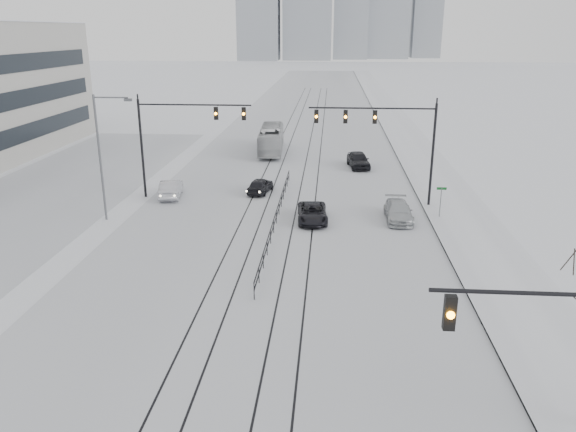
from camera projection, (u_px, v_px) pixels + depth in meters
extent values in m
cube|color=silver|center=(300.00, 143.00, 68.51)|extent=(22.00, 260.00, 0.02)
cube|color=white|center=(412.00, 145.00, 67.51)|extent=(5.00, 260.00, 0.16)
cube|color=gray|center=(391.00, 144.00, 67.69)|extent=(0.10, 260.00, 0.12)
cube|color=silver|center=(41.00, 198.00, 46.28)|extent=(14.00, 60.00, 0.03)
cube|color=black|center=(258.00, 186.00, 49.76)|extent=(0.10, 180.00, 0.01)
cube|color=black|center=(274.00, 186.00, 49.66)|extent=(0.10, 180.00, 0.01)
cube|color=black|center=(301.00, 187.00, 49.49)|extent=(0.10, 180.00, 0.01)
cube|color=black|center=(317.00, 187.00, 49.38)|extent=(0.10, 180.00, 0.01)
cube|color=#8F959D|center=(351.00, 6.00, 264.54)|extent=(16.00, 16.00, 48.00)
cube|color=#8F959D|center=(427.00, 16.00, 278.20)|extent=(14.00, 14.00, 40.00)
cylinder|color=black|center=(545.00, 294.00, 14.64)|extent=(6.00, 0.12, 0.12)
cube|color=black|center=(450.00, 313.00, 15.02)|extent=(0.32, 0.24, 1.00)
sphere|color=orange|center=(451.00, 315.00, 14.89)|extent=(0.22, 0.22, 0.22)
cylinder|color=black|center=(432.00, 156.00, 42.76)|extent=(0.20, 0.20, 8.00)
cylinder|color=black|center=(372.00, 108.00, 41.97)|extent=(9.50, 0.12, 0.12)
cube|color=black|center=(316.00, 116.00, 42.47)|extent=(0.32, 0.24, 1.00)
sphere|color=orange|center=(316.00, 117.00, 42.34)|extent=(0.22, 0.22, 0.22)
cube|color=black|center=(345.00, 117.00, 42.31)|extent=(0.32, 0.24, 1.00)
sphere|color=orange|center=(346.00, 117.00, 42.18)|extent=(0.22, 0.22, 0.22)
cube|color=black|center=(375.00, 117.00, 42.16)|extent=(0.32, 0.24, 1.00)
sphere|color=orange|center=(375.00, 117.00, 42.02)|extent=(0.22, 0.22, 0.22)
cylinder|color=black|center=(142.00, 149.00, 45.36)|extent=(0.20, 0.20, 8.00)
cylinder|color=black|center=(194.00, 105.00, 43.91)|extent=(9.00, 0.12, 0.12)
cube|color=black|center=(244.00, 114.00, 43.83)|extent=(0.32, 0.24, 1.00)
sphere|color=orange|center=(244.00, 114.00, 43.70)|extent=(0.22, 0.22, 0.22)
cube|color=black|center=(216.00, 113.00, 43.99)|extent=(0.32, 0.24, 1.00)
sphere|color=orange|center=(216.00, 114.00, 43.86)|extent=(0.22, 0.22, 0.22)
cylinder|color=#595B60|center=(100.00, 159.00, 39.60)|extent=(0.16, 0.16, 9.00)
cylinder|color=#595B60|center=(111.00, 97.00, 38.16)|extent=(2.40, 0.10, 0.10)
cube|color=#595B60|center=(128.00, 100.00, 38.12)|extent=(0.50, 0.25, 0.18)
cube|color=black|center=(276.00, 211.00, 39.81)|extent=(0.06, 24.00, 0.06)
cube|color=black|center=(276.00, 216.00, 39.94)|extent=(0.06, 24.00, 0.06)
cylinder|color=#595B60|center=(440.00, 203.00, 40.78)|extent=(0.06, 0.06, 2.40)
cube|color=#0C4C19|center=(442.00, 189.00, 40.43)|extent=(0.70, 0.04, 0.18)
imported|color=black|center=(260.00, 186.00, 47.48)|extent=(2.12, 3.99, 1.29)
imported|color=#AEAEB6|center=(171.00, 189.00, 46.32)|extent=(2.13, 4.56, 1.45)
imported|color=black|center=(312.00, 213.00, 40.40)|extent=(2.37, 4.63, 1.25)
imported|color=#AFB3B7|center=(398.00, 212.00, 40.62)|extent=(1.88, 4.59, 1.33)
imported|color=black|center=(358.00, 160.00, 56.24)|extent=(2.51, 4.84, 1.57)
imported|color=#B3B5B7|center=(271.00, 140.00, 63.12)|extent=(3.00, 10.56, 2.91)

